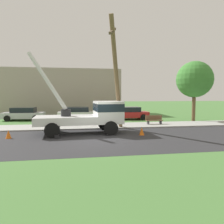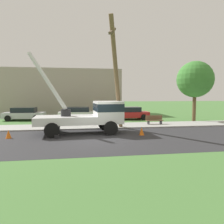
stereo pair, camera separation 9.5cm
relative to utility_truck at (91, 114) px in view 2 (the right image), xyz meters
The scene contains 13 objects.
ground_plane 9.77m from the utility_truck, 88.73° to the left, with size 120.00×120.00×0.00m, color #477538.
road_asphalt 2.73m from the utility_truck, 84.76° to the right, with size 80.00×7.72×0.01m, color #2B2B2D.
sidewalk_strip 3.38m from the utility_truck, 86.04° to the left, with size 80.00×3.13×0.10m, color #9E9E99.
utility_truck is the anchor object (origin of this frame).
leaning_utility_pole 3.44m from the utility_truck, ahead, with size 1.82×4.16×8.28m.
traffic_cone_ahead 3.93m from the utility_truck, 21.78° to the right, with size 0.36×0.36×0.56m, color orange.
traffic_cone_behind 5.64m from the utility_truck, 168.23° to the right, with size 0.36×0.36×0.56m, color orange.
parked_sedan_silver 11.36m from the utility_truck, 127.19° to the left, with size 4.47×2.14×1.42m.
parked_sedan_white 9.13m from the utility_truck, 96.03° to the left, with size 4.41×2.04×1.42m.
parked_sedan_red 9.45m from the utility_truck, 59.02° to the left, with size 4.42×2.06×1.42m.
park_bench 6.93m from the utility_truck, 27.41° to the left, with size 1.60×0.45×0.90m.
roadside_tree_near 12.70m from the utility_truck, 24.75° to the left, with size 3.78×3.78×6.32m.
lowrise_building_backdrop 17.28m from the utility_truck, 103.03° to the left, with size 18.00×6.00×6.40m, color #A5998C.
Camera 2 is at (-1.05, -13.36, 2.86)m, focal length 34.15 mm.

